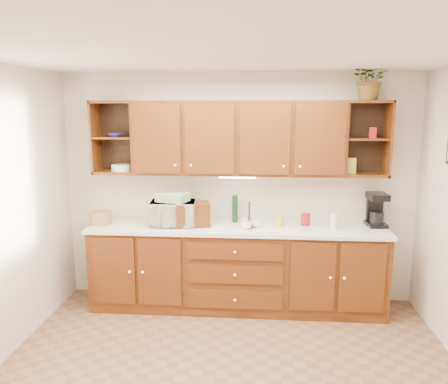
% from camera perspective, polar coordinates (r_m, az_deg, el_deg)
% --- Properties ---
extents(ceiling, '(4.00, 4.00, 0.00)m').
position_cam_1_polar(ceiling, '(3.21, 0.48, 17.97)').
color(ceiling, white).
rests_on(ceiling, back_wall).
extents(back_wall, '(4.00, 0.00, 4.00)m').
position_cam_1_polar(back_wall, '(5.01, 1.88, 0.42)').
color(back_wall, beige).
rests_on(back_wall, floor).
extents(base_cabinets, '(3.20, 0.60, 0.90)m').
position_cam_1_polar(base_cabinets, '(4.95, 1.65, -9.94)').
color(base_cabinets, '#3C1706').
rests_on(base_cabinets, floor).
extents(countertop, '(3.24, 0.64, 0.04)m').
position_cam_1_polar(countertop, '(4.79, 1.68, -4.72)').
color(countertop, silver).
rests_on(countertop, base_cabinets).
extents(upper_cabinets, '(3.20, 0.33, 0.80)m').
position_cam_1_polar(upper_cabinets, '(4.78, 1.95, 7.08)').
color(upper_cabinets, '#3C1706').
rests_on(upper_cabinets, back_wall).
extents(undercabinet_light, '(0.40, 0.05, 0.02)m').
position_cam_1_polar(undercabinet_light, '(4.77, 1.77, 1.97)').
color(undercabinet_light, white).
rests_on(undercabinet_light, upper_cabinets).
extents(wicker_basket, '(0.24, 0.24, 0.14)m').
position_cam_1_polar(wicker_basket, '(5.06, -15.82, -3.24)').
color(wicker_basket, '#AB8047').
rests_on(wicker_basket, countertop).
extents(microwave, '(0.51, 0.37, 0.27)m').
position_cam_1_polar(microwave, '(4.83, -6.67, -2.77)').
color(microwave, beige).
rests_on(microwave, countertop).
extents(towel_stack, '(0.37, 0.32, 0.09)m').
position_cam_1_polar(towel_stack, '(4.79, -6.72, -0.67)').
color(towel_stack, '#D6DA66').
rests_on(towel_stack, microwave).
extents(wine_bottle, '(0.09, 0.09, 0.31)m').
position_cam_1_polar(wine_bottle, '(4.93, 1.44, -2.19)').
color(wine_bottle, black).
rests_on(wine_bottle, countertop).
extents(woven_tray, '(0.36, 0.16, 0.34)m').
position_cam_1_polar(woven_tray, '(5.03, -6.10, -3.68)').
color(woven_tray, '#AB8047').
rests_on(woven_tray, countertop).
extents(bread_box, '(0.41, 0.31, 0.26)m').
position_cam_1_polar(bread_box, '(4.78, -4.16, -2.93)').
color(bread_box, '#3C1706').
rests_on(bread_box, countertop).
extents(mug_tree, '(0.25, 0.26, 0.29)m').
position_cam_1_polar(mug_tree, '(4.73, 3.31, -4.13)').
color(mug_tree, '#3C1706').
rests_on(mug_tree, countertop).
extents(canister_red, '(0.11, 0.11, 0.13)m').
position_cam_1_polar(canister_red, '(4.89, 10.59, -3.54)').
color(canister_red, maroon).
rests_on(canister_red, countertop).
extents(canister_white, '(0.07, 0.07, 0.18)m').
position_cam_1_polar(canister_white, '(4.78, 14.13, -3.75)').
color(canister_white, white).
rests_on(canister_white, countertop).
extents(canister_yellow, '(0.10, 0.10, 0.12)m').
position_cam_1_polar(canister_yellow, '(4.79, 7.23, -3.86)').
color(canister_yellow, gold).
rests_on(canister_yellow, countertop).
extents(coffee_maker, '(0.21, 0.27, 0.37)m').
position_cam_1_polar(coffee_maker, '(5.05, 19.28, -2.23)').
color(coffee_maker, black).
rests_on(coffee_maker, countertop).
extents(bowl_stack, '(0.18, 0.18, 0.04)m').
position_cam_1_polar(bowl_stack, '(4.99, -14.04, 7.22)').
color(bowl_stack, navy).
rests_on(bowl_stack, upper_cabinets).
extents(plate_stack, '(0.30, 0.30, 0.07)m').
position_cam_1_polar(plate_stack, '(5.03, -13.24, 3.11)').
color(plate_stack, white).
rests_on(plate_stack, upper_cabinets).
extents(pantry_box_yellow, '(0.10, 0.09, 0.16)m').
position_cam_1_polar(pantry_box_yellow, '(4.90, 16.31, 3.32)').
color(pantry_box_yellow, gold).
rests_on(pantry_box_yellow, upper_cabinets).
extents(pantry_box_red, '(0.08, 0.07, 0.11)m').
position_cam_1_polar(pantry_box_red, '(4.89, 18.83, 7.34)').
color(pantry_box_red, maroon).
rests_on(pantry_box_red, upper_cabinets).
extents(potted_plant, '(0.45, 0.41, 0.42)m').
position_cam_1_polar(potted_plant, '(4.87, 18.65, 13.79)').
color(potted_plant, '#999999').
rests_on(potted_plant, upper_cabinets).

